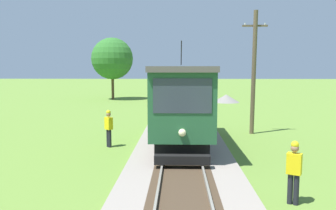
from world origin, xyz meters
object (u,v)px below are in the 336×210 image
at_px(red_tram, 181,101).
at_px(gravel_pile, 226,98).
at_px(tree_right_near, 112,59).
at_px(freight_car, 180,87).
at_px(track_worker, 294,170).
at_px(utility_pole_mid, 254,72).
at_px(second_worker, 109,127).

xyz_separation_m(red_tram, gravel_pile, (5.18, 21.68, -1.75)).
bearing_deg(red_tram, tree_right_near, 108.12).
height_order(freight_car, track_worker, freight_car).
relative_size(gravel_pile, track_worker, 1.65).
distance_m(utility_pole_mid, second_worker, 8.69).
distance_m(red_tram, utility_pole_mid, 5.40).
distance_m(freight_car, utility_pole_mid, 22.38).
distance_m(red_tram, track_worker, 7.61).
relative_size(gravel_pile, second_worker, 1.65).
bearing_deg(red_tram, second_worker, -176.47).
relative_size(red_tram, second_worker, 4.79).
distance_m(red_tram, freight_car, 25.16).
height_order(utility_pole_mid, second_worker, utility_pole_mid).
xyz_separation_m(freight_car, tree_right_near, (-8.11, -0.36, 3.37)).
xyz_separation_m(red_tram, freight_car, (-0.00, 25.15, -0.64)).
bearing_deg(freight_car, utility_pole_mid, -79.42).
height_order(freight_car, gravel_pile, freight_car).
distance_m(freight_car, gravel_pile, 6.34).
height_order(red_tram, gravel_pile, red_tram).
distance_m(red_tram, tree_right_near, 26.23).
distance_m(gravel_pile, track_worker, 28.64).
bearing_deg(red_tram, utility_pole_mid, 38.38).
xyz_separation_m(red_tram, tree_right_near, (-8.11, 24.79, 2.74)).
xyz_separation_m(utility_pole_mid, tree_right_near, (-12.20, 21.55, 1.37)).
bearing_deg(second_worker, freight_car, 37.82).
relative_size(red_tram, gravel_pile, 2.89).
xyz_separation_m(gravel_pile, second_worker, (-8.63, -21.89, 0.54)).
bearing_deg(track_worker, second_worker, 73.63).
bearing_deg(freight_car, tree_right_near, -177.46).
bearing_deg(utility_pole_mid, red_tram, -141.62).
height_order(red_tram, freight_car, red_tram).
bearing_deg(freight_car, gravel_pile, -33.83).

